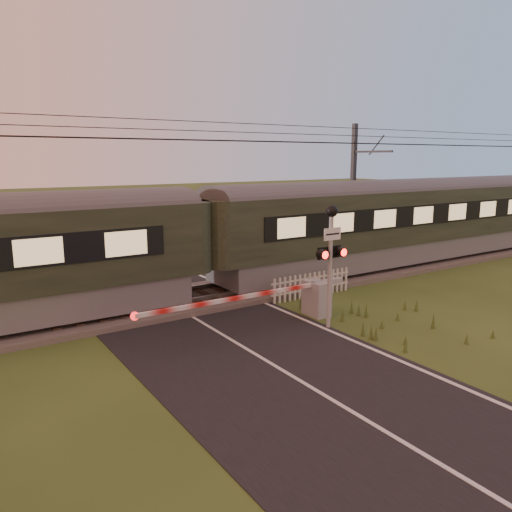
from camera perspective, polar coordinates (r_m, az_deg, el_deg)
ground at (r=12.00m, az=3.16°, el=-13.08°), size 160.00×160.00×0.00m
road at (r=11.84m, az=3.91°, el=-13.39°), size 6.00×140.00×0.03m
track_bed at (r=17.32m, az=-9.71°, el=-5.28°), size 140.00×3.40×0.39m
overhead_wires at (r=16.64m, az=-10.37°, el=13.76°), size 120.00×0.62×0.62m
train at (r=17.31m, az=-6.60°, el=1.76°), size 39.33×2.71×3.66m
boom_gate at (r=15.71m, az=5.99°, el=-4.78°), size 7.05×0.85×1.14m
crossing_signal at (r=14.38m, az=8.54°, el=1.32°), size 0.92×0.37×3.63m
picket_fence at (r=18.00m, az=6.42°, el=-3.28°), size 3.50×0.07×0.90m
catenary_mast at (r=24.48m, az=11.13°, el=7.37°), size 0.20×2.45×6.49m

